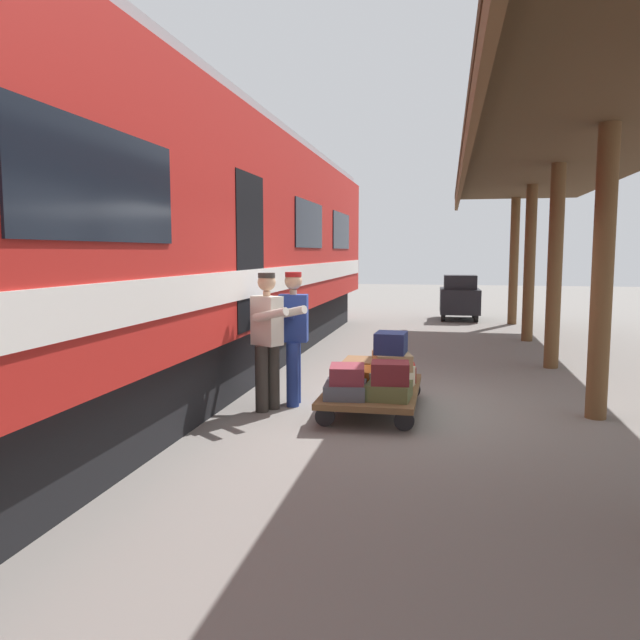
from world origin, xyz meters
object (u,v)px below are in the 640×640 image
Objects in this scene: luggage_cart at (373,391)px; porter_by_door at (268,337)px; train_car at (143,244)px; suitcase_red_plastic at (396,372)px; suitcase_slate_roller at (346,389)px; suitcase_brown_leather at (359,369)px; suitcase_olive_duffel at (389,391)px; suitcase_orange_carryall at (353,377)px; suitcase_burgundy_valise at (347,374)px; suitcase_tan_vintage at (392,361)px; suitcase_teal_softside at (396,359)px; suitcase_maroon_trunk at (390,373)px; baggage_tug at (460,298)px; porter_in_overalls at (292,333)px; suitcase_navy_fabric at (391,343)px; suitcase_cream_canvas at (393,379)px.

luggage_cart is 1.15× the size of porter_by_door.
suitcase_red_plastic is at bearing -174.29° from train_car.
suitcase_brown_leather is at bearing -90.00° from suitcase_slate_roller.
suitcase_orange_carryall is at bearing -47.26° from suitcase_olive_duffel.
suitcase_red_plastic is at bearing -113.59° from suitcase_burgundy_valise.
suitcase_tan_vintage is (-0.48, -0.57, 0.25)m from suitcase_slate_roller.
suitcase_teal_softside reaches higher than suitcase_slate_roller.
suitcase_slate_roller is 0.56m from suitcase_maroon_trunk.
suitcase_brown_leather is 0.99× the size of suitcase_slate_roller.
baggage_tug is at bearing -112.35° from train_car.
suitcase_tan_vintage is 0.30× the size of baggage_tug.
suitcase_brown_leather is at bearing -152.26° from porter_in_overalls.
suitcase_olive_duffel is at bearing 93.22° from suitcase_navy_fabric.
suitcase_tan_vintage is 0.74m from suitcase_burgundy_valise.
porter_in_overalls is at bearing 77.89° from baggage_tug.
suitcase_navy_fabric is 0.25× the size of baggage_tug.
suitcase_navy_fabric reaches higher than suitcase_red_plastic.
suitcase_maroon_trunk is at bearing 152.32° from porter_in_overalls.
suitcase_maroon_trunk is 0.25× the size of porter_in_overalls.
suitcase_burgundy_valise is 1.14m from porter_by_door.
suitcase_slate_roller is 1.39× the size of suitcase_navy_fabric.
luggage_cart is 1.15× the size of porter_in_overalls.
suitcase_brown_leather is at bearing -46.80° from suitcase_tan_vintage.
luggage_cart is at bearing -169.26° from porter_by_door.
suitcase_navy_fabric reaches higher than suitcase_brown_leather.
suitcase_brown_leather is at bearing 81.74° from baggage_tug.
porter_by_door reaches higher than luggage_cart.
suitcase_tan_vintage reaches higher than suitcase_slate_roller.
porter_in_overalls reaches higher than suitcase_cream_canvas.
suitcase_red_plastic is 0.17m from suitcase_teal_softside.
suitcase_tan_vintage is (0.02, -0.57, 0.24)m from suitcase_olive_duffel.
suitcase_red_plastic is 0.81× the size of suitcase_slate_roller.
suitcase_navy_fabric is (-0.47, -0.01, 0.44)m from suitcase_orange_carryall.
luggage_cart is at bearing -65.20° from suitcase_olive_duffel.
suitcase_cream_canvas is 1.32× the size of suitcase_red_plastic.
suitcase_brown_leather is at bearing -65.22° from suitcase_maroon_trunk.
suitcase_tan_vintage is at bearing -128.32° from suitcase_burgundy_valise.
train_car reaches higher than suitcase_maroon_trunk.
porter_in_overalls is (1.31, -0.69, 0.33)m from suitcase_maroon_trunk.
suitcase_brown_leather is at bearing 4.25° from suitcase_teal_softside.
porter_in_overalls is (1.05, -0.12, 0.67)m from luggage_cart.
suitcase_slate_roller is 1.25× the size of suitcase_burgundy_valise.
suitcase_teal_softside is (-0.48, -0.04, 0.14)m from suitcase_brown_leather.
suitcase_maroon_trunk is 11.40m from baggage_tug.
suitcase_cream_canvas is at bearing 91.76° from suitcase_teal_softside.
suitcase_burgundy_valise is at bearing 66.41° from suitcase_red_plastic.
suitcase_burgundy_valise reaches higher than suitcase_slate_roller.
suitcase_burgundy_valise is (0.49, -0.02, -0.04)m from suitcase_maroon_trunk.
train_car reaches higher than suitcase_brown_leather.
suitcase_navy_fabric is (-0.47, 0.53, 0.44)m from suitcase_brown_leather.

